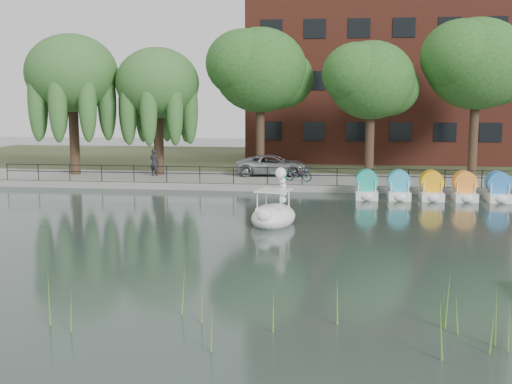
% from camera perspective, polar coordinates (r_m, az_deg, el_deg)
% --- Properties ---
extents(ground_plane, '(120.00, 120.00, 0.00)m').
position_cam_1_polar(ground_plane, '(24.33, -2.36, -4.38)').
color(ground_plane, '#384A44').
extents(promenade, '(40.00, 6.00, 0.40)m').
position_cam_1_polar(promenade, '(39.93, 1.45, 0.96)').
color(promenade, gray).
rests_on(promenade, ground_plane).
extents(kerb, '(40.00, 0.25, 0.40)m').
position_cam_1_polar(kerb, '(37.02, 0.99, 0.37)').
color(kerb, gray).
rests_on(kerb, ground_plane).
extents(land_strip, '(60.00, 22.00, 0.36)m').
position_cam_1_polar(land_strip, '(53.79, 2.96, 2.86)').
color(land_strip, '#47512D').
rests_on(land_strip, ground_plane).
extents(railing, '(32.00, 0.05, 1.00)m').
position_cam_1_polar(railing, '(37.10, 1.03, 1.86)').
color(railing, black).
rests_on(railing, promenade).
extents(apartment_building, '(20.00, 10.07, 18.00)m').
position_cam_1_polar(apartment_building, '(53.59, 10.70, 12.54)').
color(apartment_building, '#4C1E16').
rests_on(apartment_building, land_strip).
extents(willow_left, '(5.88, 5.88, 9.01)m').
position_cam_1_polar(willow_left, '(43.38, -16.07, 10.07)').
color(willow_left, '#473323').
rests_on(willow_left, promenade).
extents(willow_mid, '(5.32, 5.32, 8.15)m').
position_cam_1_polar(willow_mid, '(42.00, -8.75, 9.51)').
color(willow_mid, '#473323').
rests_on(willow_mid, promenade).
extents(broadleaf_center, '(6.00, 6.00, 9.25)m').
position_cam_1_polar(broadleaf_center, '(41.72, 0.38, 10.73)').
color(broadleaf_center, '#473323').
rests_on(broadleaf_center, promenade).
extents(broadleaf_right, '(5.40, 5.40, 8.32)m').
position_cam_1_polar(broadleaf_right, '(40.95, 10.21, 9.69)').
color(broadleaf_right, '#473323').
rests_on(broadleaf_right, promenade).
extents(broadleaf_far, '(6.30, 6.30, 9.71)m').
position_cam_1_polar(broadleaf_far, '(42.80, 19.05, 10.67)').
color(broadleaf_far, '#473323').
rests_on(broadleaf_far, promenade).
extents(minivan, '(2.80, 5.58, 1.52)m').
position_cam_1_polar(minivan, '(41.18, 1.54, 2.53)').
color(minivan, gray).
rests_on(minivan, promenade).
extents(bicycle, '(1.17, 1.82, 1.00)m').
position_cam_1_polar(bicycle, '(38.49, 3.79, 1.71)').
color(bicycle, gray).
rests_on(bicycle, promenade).
extents(pedestrian, '(0.83, 0.69, 1.98)m').
position_cam_1_polar(pedestrian, '(41.44, -9.04, 2.79)').
color(pedestrian, black).
rests_on(pedestrian, promenade).
extents(swan_boat, '(2.34, 3.10, 2.35)m').
position_cam_1_polar(swan_boat, '(27.45, 1.61, -1.81)').
color(swan_boat, white).
rests_on(swan_boat, ground_plane).
extents(pedal_boat_row, '(11.35, 1.70, 1.40)m').
position_cam_1_polar(pedal_boat_row, '(35.55, 18.04, 0.28)').
color(pedal_boat_row, white).
rests_on(pedal_boat_row, ground_plane).
extents(reed_bank, '(24.00, 2.40, 1.20)m').
position_cam_1_polar(reed_bank, '(14.83, -0.83, -10.44)').
color(reed_bank, '#669938').
rests_on(reed_bank, ground_plane).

